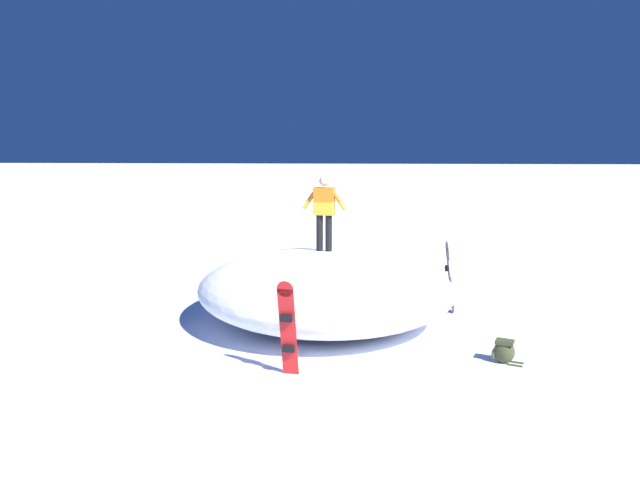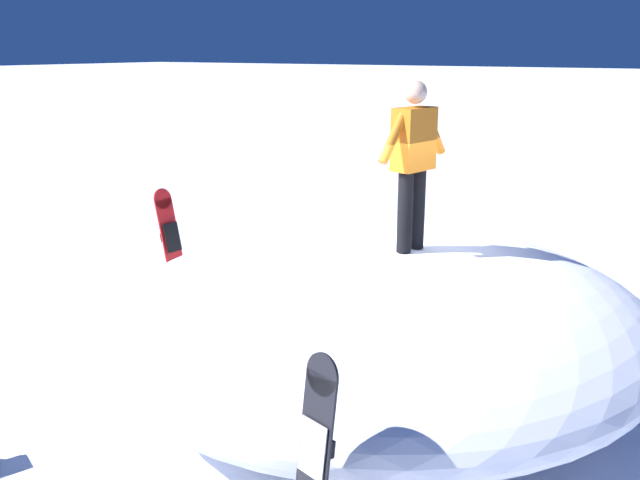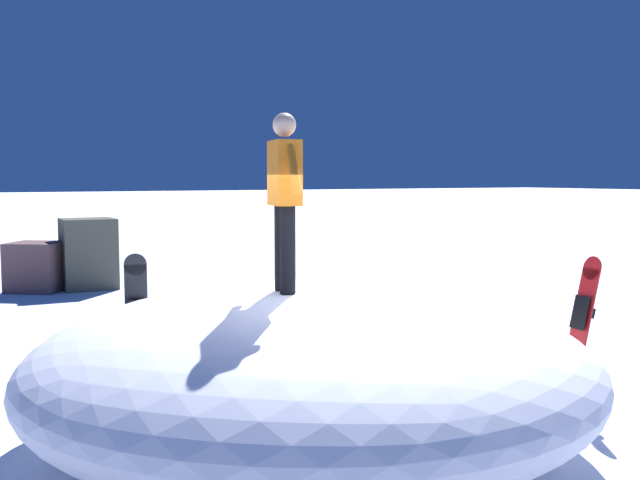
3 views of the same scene
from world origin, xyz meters
TOP-DOWN VIEW (x-y plane):
  - ground at (0.00, 0.00)m, footprint 240.00×240.00m
  - snow_mound at (-0.10, 0.23)m, footprint 7.47×7.48m
  - snowboarder_standing at (-0.40, 0.18)m, footprint 0.30×0.97m
  - snowboard_primary_upright at (3.01, -0.14)m, footprint 0.40×0.31m
  - snowboard_secondary_upright at (-1.02, 2.92)m, footprint 0.32×0.29m
  - backpack_near at (-2.02, -1.43)m, footprint 0.54×0.43m

SIDE VIEW (x-z plane):
  - ground at x=0.00m, z-range 0.00..0.00m
  - backpack_near at x=-2.02m, z-range 0.00..0.33m
  - snow_mound at x=-0.10m, z-range 0.00..1.46m
  - snowboard_secondary_upright at x=-1.02m, z-range 0.02..1.61m
  - snowboard_primary_upright at x=3.01m, z-range 0.03..1.65m
  - snowboarder_standing at x=-0.40m, z-range 1.56..3.15m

